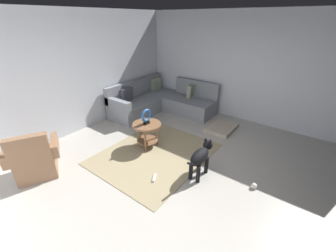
% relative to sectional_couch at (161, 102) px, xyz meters
% --- Properties ---
extents(ground_plane, '(6.00, 6.00, 0.10)m').
position_rel_sectional_couch_xyz_m(ground_plane, '(-1.99, -2.01, -0.34)').
color(ground_plane, '#B7B2A8').
extents(wall_back, '(6.00, 0.12, 2.70)m').
position_rel_sectional_couch_xyz_m(wall_back, '(-1.99, 0.93, 1.06)').
color(wall_back, silver).
rests_on(wall_back, ground_plane).
extents(wall_right, '(0.12, 6.00, 2.70)m').
position_rel_sectional_couch_xyz_m(wall_right, '(0.95, -2.01, 1.06)').
color(wall_right, silver).
rests_on(wall_right, ground_plane).
extents(area_rug, '(2.30, 1.90, 0.01)m').
position_rel_sectional_couch_xyz_m(area_rug, '(-1.84, -1.31, -0.29)').
color(area_rug, tan).
rests_on(area_rug, ground_plane).
extents(sectional_couch, '(2.20, 2.25, 0.88)m').
position_rel_sectional_couch_xyz_m(sectional_couch, '(0.00, 0.00, 0.00)').
color(sectional_couch, gray).
rests_on(sectional_couch, ground_plane).
extents(armchair, '(0.98, 0.90, 0.88)m').
position_rel_sectional_couch_xyz_m(armchair, '(-3.58, -0.10, 0.03)').
color(armchair, '#936B4C').
rests_on(armchair, ground_plane).
extents(side_table, '(0.60, 0.60, 0.54)m').
position_rel_sectional_couch_xyz_m(side_table, '(-1.71, -0.99, 0.12)').
color(side_table, brown).
rests_on(side_table, ground_plane).
extents(torus_sculpture, '(0.28, 0.08, 0.33)m').
position_rel_sectional_couch_xyz_m(torus_sculpture, '(-1.71, -0.99, 0.42)').
color(torus_sculpture, black).
rests_on(torus_sculpture, side_table).
extents(dog_bed_mat, '(0.80, 0.60, 0.09)m').
position_rel_sectional_couch_xyz_m(dog_bed_mat, '(-0.01, -1.93, -0.25)').
color(dog_bed_mat, '#B2A38E').
rests_on(dog_bed_mat, ground_plane).
extents(dog, '(0.85, 0.24, 0.63)m').
position_rel_sectional_couch_xyz_m(dog, '(-1.86, -2.35, 0.09)').
color(dog, black).
rests_on(dog, ground_plane).
extents(dog_toy_ball, '(0.09, 0.09, 0.09)m').
position_rel_sectional_couch_xyz_m(dog_toy_ball, '(-1.63, -3.24, -0.25)').
color(dog_toy_ball, silver).
rests_on(dog_toy_ball, ground_plane).
extents(dog_toy_rope, '(0.19, 0.14, 0.05)m').
position_rel_sectional_couch_xyz_m(dog_toy_rope, '(-2.45, -1.80, -0.27)').
color(dog_toy_rope, silver).
rests_on(dog_toy_rope, ground_plane).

